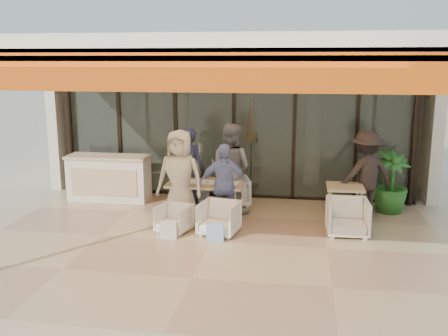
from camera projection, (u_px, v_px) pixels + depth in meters
The scene contains 21 objects.
ground at pixel (210, 243), 8.69m from camera, with size 70.00×70.00×0.00m, color #C6B293.
terrace_floor at pixel (210, 243), 8.69m from camera, with size 8.00×6.00×0.01m, color tan.
terrace_structure at pixel (206, 52), 7.75m from camera, with size 8.00×6.00×3.40m.
glass_storefront at pixel (234, 129), 11.25m from camera, with size 8.08×0.10×3.20m.
interior_block at pixel (246, 94), 13.35m from camera, with size 9.05×3.62×3.52m.
host_counter at pixel (109, 178), 11.21m from camera, with size 1.85×0.65×1.04m.
dining_table at pixel (206, 185), 9.95m from camera, with size 1.50×0.90×0.93m.
chair_far_left at pixel (196, 191), 11.01m from camera, with size 0.58×0.54×0.60m, color white.
chair_far_right at pixel (233, 190), 10.87m from camera, with size 0.68×0.64×0.70m, color white.
chair_near_left at pixel (174, 217), 9.17m from camera, with size 0.57×0.53×0.58m, color white.
chair_near_right at pixel (219, 217), 9.04m from camera, with size 0.66×0.62×0.68m, color white.
diner_navy at pixel (190, 169), 10.40m from camera, with size 0.65×0.43×1.78m, color #191D38.
diner_grey at pixel (230, 168), 10.26m from camera, with size 0.91×0.71×1.88m, color slate.
diner_cream at pixel (180, 178), 9.52m from camera, with size 0.90×0.59×1.85m, color beige.
diner_periwinkle at pixel (223, 185), 9.42m from camera, with size 0.94×0.39×1.60m, color #758CC4.
tote_bag_cream at pixel (169, 231), 8.81m from camera, with size 0.30×0.10×0.34m, color silver.
tote_bag_blue at pixel (215, 233), 8.69m from camera, with size 0.30×0.10×0.34m, color #99BFD8.
side_table at pixel (345, 191), 9.66m from camera, with size 0.70×0.70×0.74m.
side_chair at pixel (347, 216), 8.99m from camera, with size 0.73×0.68×0.75m, color white.
standing_woman at pixel (366, 175), 9.93m from camera, with size 1.15×0.66×1.78m, color black.
potted_palm at pixel (390, 182), 10.28m from camera, with size 0.73×0.73×1.31m, color #1E5919.
Camera 1 is at (1.50, -8.08, 3.13)m, focal length 40.00 mm.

